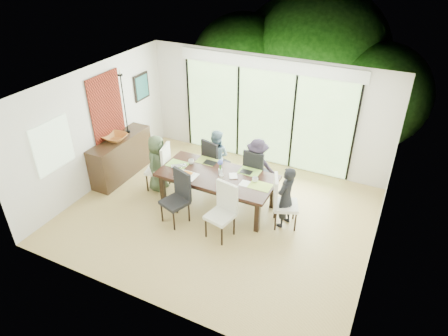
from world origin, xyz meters
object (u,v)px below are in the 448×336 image
at_px(chair_far_left, 217,160).
at_px(person_left_end, 157,163).
at_px(table_top, 217,176).
at_px(chair_near_left, 174,199).
at_px(person_right_end, 286,197).
at_px(person_far_left, 216,157).
at_px(chair_left_end, 157,167).
at_px(chair_right_end, 286,202).
at_px(chair_near_right, 220,212).
at_px(sideboard, 121,157).
at_px(person_far_right, 257,167).
at_px(cup_c, 255,180).
at_px(cup_b, 221,177).
at_px(chair_far_right, 257,170).
at_px(laptop, 179,167).
at_px(vase, 220,172).
at_px(bowl, 115,138).
at_px(cup_a, 191,162).

relative_size(chair_far_left, person_left_end, 0.85).
bearing_deg(table_top, chair_near_left, -119.89).
relative_size(person_right_end, person_far_left, 1.00).
height_order(chair_left_end, chair_right_end, same).
relative_size(table_top, chair_near_right, 2.18).
distance_m(person_far_left, sideboard, 2.26).
bearing_deg(person_far_right, person_right_end, 125.97).
xyz_separation_m(person_left_end, person_far_left, (1.03, 0.83, 0.00)).
height_order(chair_right_end, person_left_end, person_left_end).
height_order(cup_c, sideboard, sideboard).
relative_size(person_far_left, cup_b, 12.90).
height_order(chair_far_right, laptop, chair_far_right).
bearing_deg(cup_b, table_top, 146.31).
relative_size(person_far_right, sideboard, 0.75).
relative_size(laptop, sideboard, 0.19).
height_order(person_far_left, vase, person_far_left).
bearing_deg(sideboard, chair_near_right, -17.34).
distance_m(chair_far_left, person_left_end, 1.34).
xyz_separation_m(chair_far_right, sideboard, (-3.12, -0.76, -0.07)).
height_order(chair_near_right, cup_b, chair_near_right).
distance_m(person_left_end, cup_b, 1.64).
bearing_deg(cup_c, person_far_right, 108.90).
relative_size(chair_far_left, laptop, 3.33).
relative_size(person_far_right, cup_b, 12.90).
height_order(cup_c, bowl, bowl).
xyz_separation_m(person_right_end, person_far_left, (-1.93, 0.83, 0.00)).
bearing_deg(table_top, person_far_right, 56.47).
bearing_deg(cup_a, person_left_end, -169.11).
xyz_separation_m(table_top, chair_far_left, (-0.45, 0.85, -0.17)).
distance_m(person_left_end, bowl, 1.16).
height_order(chair_far_left, cup_c, chair_far_left).
relative_size(chair_near_right, cup_c, 8.87).
bearing_deg(person_far_right, sideboard, 1.05).
relative_size(table_top, chair_far_left, 2.18).
bearing_deg(chair_far_left, vase, 137.54).
relative_size(table_top, vase, 20.00).
xyz_separation_m(chair_near_left, vase, (0.55, 0.92, 0.26)).
distance_m(vase, sideboard, 2.64).
relative_size(person_left_end, cup_a, 10.40).
distance_m(person_left_end, laptop, 0.65).
xyz_separation_m(chair_far_left, bowl, (-2.12, -0.86, 0.48)).
distance_m(chair_right_end, person_far_right, 1.27).
height_order(person_left_end, laptop, person_left_end).
bearing_deg(person_left_end, table_top, -92.12).
bearing_deg(person_left_end, bowl, 88.42).
xyz_separation_m(chair_near_right, cup_c, (0.30, 0.97, 0.25)).
xyz_separation_m(person_right_end, person_far_right, (-0.93, 0.83, 0.00)).
height_order(chair_near_left, vase, chair_near_left).
relative_size(chair_left_end, chair_right_end, 1.00).
bearing_deg(chair_right_end, laptop, 70.54).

